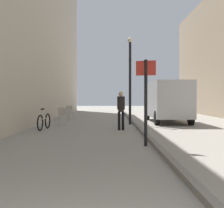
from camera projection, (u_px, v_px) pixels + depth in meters
ground_plane at (105, 129)px, 13.91m from camera, size 80.00×80.00×0.00m
kerb_strip at (139, 127)px, 13.92m from camera, size 0.16×40.00×0.12m
pedestrian_main_foreground at (121, 108)px, 13.20m from camera, size 0.35×0.23×1.75m
delivery_van at (167, 101)px, 17.55m from camera, size 2.05×5.56×2.39m
street_sign_post at (146, 95)px, 8.84m from camera, size 0.59×0.19×2.60m
lamp_post at (130, 75)px, 16.12m from camera, size 0.28×0.28×4.76m
bicycle_leaning at (44, 121)px, 13.40m from camera, size 0.24×1.77×0.98m
cafe_chair_near_window at (61, 115)px, 15.33m from camera, size 0.55×0.55×0.94m
cafe_chair_by_doorway at (70, 112)px, 19.61m from camera, size 0.52×0.52×0.94m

